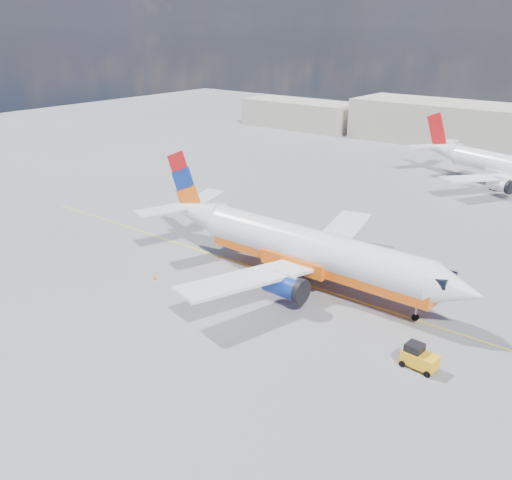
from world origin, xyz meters
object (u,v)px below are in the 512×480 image
Objects in this scene: second_jet at (511,168)px; gse_tug at (419,357)px; main_jet at (302,248)px; traffic_cone at (155,278)px.

gse_tug is at bearing -61.66° from second_jet.
second_jet reaches higher than gse_tug.
main_jet is 1.11× the size of second_jet.
main_jet is 44.99m from second_jet.
traffic_cone is at bearing -142.23° from main_jet.
main_jet is at bearing 36.71° from traffic_cone.
main_jet is 15.82m from gse_tug.
gse_tug reaches higher than traffic_cone.
second_jet is 55.30m from traffic_cone.
traffic_cone is at bearing -172.11° from gse_tug.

